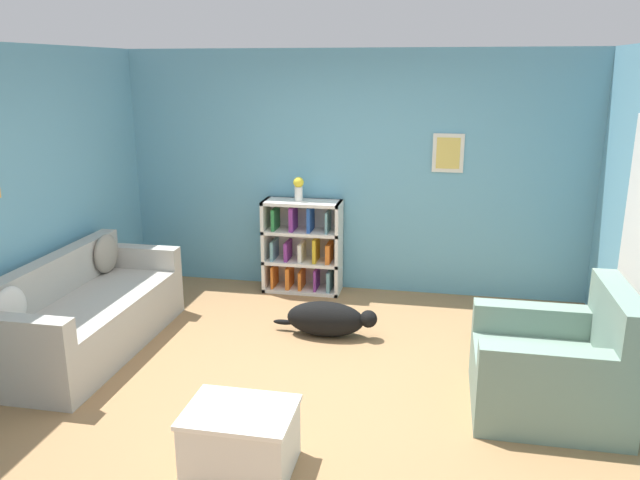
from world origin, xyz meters
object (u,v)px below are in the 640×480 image
Objects in this scene: bookshelf at (303,247)px; vase at (299,187)px; dog at (327,319)px; recliner_chair at (557,368)px; couch at (86,315)px; coffee_table at (241,437)px.

vase reaches higher than bookshelf.
dog is at bearing -65.20° from vase.
recliner_chair is 1.04× the size of dog.
couch is at bearing -161.62° from dog.
recliner_chair is 3.97× the size of vase.
coffee_table is (1.86, -1.38, -0.10)m from couch.
coffee_table is at bearing -94.48° from dog.
vase is (-2.38, 2.11, 0.84)m from recliner_chair.
bookshelf is 3.17m from recliner_chair.
bookshelf is 0.67m from vase.
vase is (-0.37, 3.20, 0.95)m from coffee_table.
dog is (0.16, 2.06, -0.05)m from coffee_table.
recliner_chair reaches higher than couch.
bookshelf reaches higher than dog.
coffee_table is 0.67× the size of dog.
bookshelf reaches higher than couch.
bookshelf reaches higher than recliner_chair.
vase is at bearing 114.80° from dog.
vase is at bearing -151.68° from bookshelf.
coffee_table is 2.06m from dog.
dog is at bearing 85.52° from coffee_table.
bookshelf is 3.93× the size of vase.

